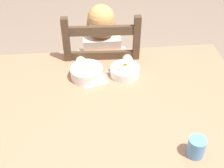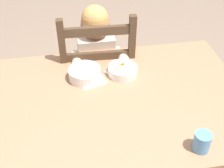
{
  "view_description": "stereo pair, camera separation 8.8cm",
  "coord_description": "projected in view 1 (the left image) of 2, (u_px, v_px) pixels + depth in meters",
  "views": [
    {
      "loc": [
        -0.13,
        -1.07,
        1.67
      ],
      "look_at": [
        -0.02,
        0.06,
        0.76
      ],
      "focal_mm": 48.59,
      "sensor_mm": 36.0,
      "label": 1
    },
    {
      "loc": [
        -0.21,
        -1.05,
        1.67
      ],
      "look_at": [
        -0.02,
        0.06,
        0.76
      ],
      "focal_mm": 48.59,
      "sensor_mm": 36.0,
      "label": 2
    }
  ],
  "objects": [
    {
      "name": "dining_table",
      "position": [
        117.0,
        114.0,
        1.5
      ],
      "size": [
        1.26,
        0.88,
        0.71
      ],
      "color": "#A77756",
      "rests_on": "ground"
    },
    {
      "name": "dining_chair",
      "position": [
        102.0,
        79.0,
        1.97
      ],
      "size": [
        0.44,
        0.44,
        0.96
      ],
      "color": "#4A3623",
      "rests_on": "ground"
    },
    {
      "name": "child_figure",
      "position": [
        102.0,
        57.0,
        1.86
      ],
      "size": [
        0.32,
        0.31,
        0.95
      ],
      "color": "beige",
      "rests_on": "ground"
    },
    {
      "name": "paper_napkin",
      "position": [
        93.0,
        79.0,
        1.56
      ],
      "size": [
        0.16,
        0.15,
        0.0
      ],
      "primitive_type": "cube",
      "rotation": [
        0.0,
        0.0,
        0.27
      ],
      "color": "white",
      "rests_on": "dining_table"
    },
    {
      "name": "bowl_of_carrots",
      "position": [
        125.0,
        71.0,
        1.58
      ],
      "size": [
        0.15,
        0.15,
        0.05
      ],
      "color": "white",
      "rests_on": "dining_table"
    },
    {
      "name": "spoon",
      "position": [
        114.0,
        73.0,
        1.6
      ],
      "size": [
        0.13,
        0.07,
        0.01
      ],
      "color": "silver",
      "rests_on": "dining_table"
    },
    {
      "name": "drinking_cup",
      "position": [
        196.0,
        147.0,
        1.16
      ],
      "size": [
        0.07,
        0.07,
        0.08
      ],
      "primitive_type": "cylinder",
      "color": "#5A98CD",
      "rests_on": "dining_table"
    },
    {
      "name": "bowl_of_peas",
      "position": [
        87.0,
        72.0,
        1.56
      ],
      "size": [
        0.17,
        0.17,
        0.06
      ],
      "color": "white",
      "rests_on": "dining_table"
    }
  ]
}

